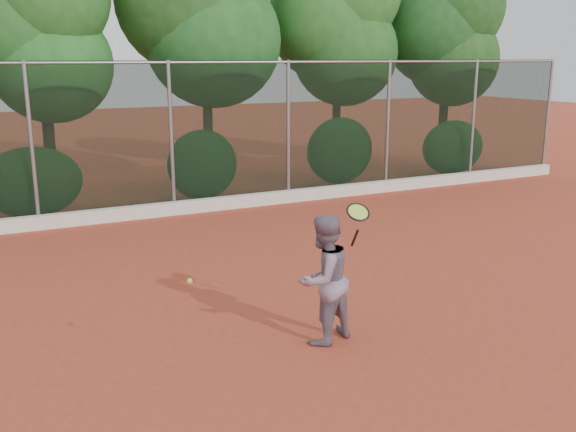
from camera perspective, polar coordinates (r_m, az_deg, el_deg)
name	(u,v)px	position (r m, az deg, el deg)	size (l,w,h in m)	color
ground	(320,317)	(9.16, 2.83, -8.98)	(80.00, 80.00, 0.00)	#AE4029
concrete_curb	(177,208)	(15.15, -9.88, 0.70)	(24.00, 0.20, 0.30)	silver
tennis_player	(323,279)	(8.14, 3.17, -5.65)	(0.81, 0.63, 1.67)	gray
chainlink_fence	(171,134)	(15.03, -10.35, 7.20)	(24.09, 0.09, 3.50)	black
foliage_backdrop	(121,22)	(16.73, -14.61, 16.38)	(23.70, 3.63, 7.55)	#3C2817
tennis_racket	(358,215)	(8.03, 6.22, 0.08)	(0.34, 0.32, 0.58)	black
tennis_ball_in_flight	(190,281)	(6.91, -8.74, -5.74)	(0.06, 0.06, 0.06)	#BFE333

